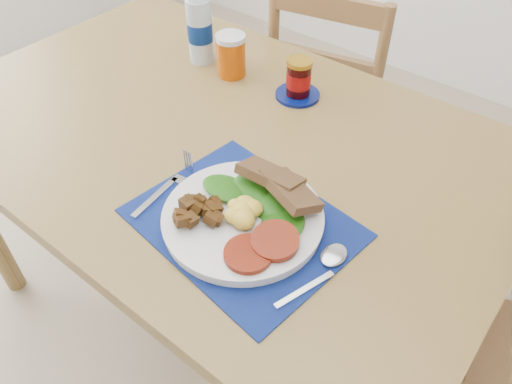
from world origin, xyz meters
TOP-DOWN VIEW (x-y plane):
  - ground at (0.00, 0.00)m, footprint 4.00×4.00m
  - table at (0.00, 0.20)m, footprint 1.40×0.90m
  - chair_far at (-0.05, 0.84)m, footprint 0.47×0.46m
  - placemat at (0.25, 0.01)m, footprint 0.44×0.36m
  - breakfast_plate at (0.24, 0.01)m, footprint 0.30×0.30m
  - fork at (0.07, -0.00)m, footprint 0.03×0.19m
  - spoon at (0.43, 0.02)m, footprint 0.05×0.18m
  - water_bottle at (-0.24, 0.42)m, footprint 0.07×0.07m
  - juice_glass at (-0.13, 0.42)m, footprint 0.08×0.08m
  - jam_on_saucer at (0.08, 0.44)m, footprint 0.11×0.11m

SIDE VIEW (x-z plane):
  - ground at x=0.00m, z-range 0.00..0.00m
  - chair_far at x=-0.05m, z-range 0.01..1.10m
  - table at x=0.00m, z-range 0.29..1.04m
  - placemat at x=0.25m, z-range 0.75..0.75m
  - fork at x=0.07m, z-range 0.75..0.76m
  - spoon at x=0.43m, z-range 0.75..0.76m
  - breakfast_plate at x=0.24m, z-range 0.74..0.81m
  - jam_on_saucer at x=0.08m, z-range 0.74..0.85m
  - juice_glass at x=-0.13m, z-range 0.75..0.86m
  - water_bottle at x=-0.24m, z-range 0.74..0.97m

